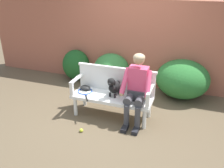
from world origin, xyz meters
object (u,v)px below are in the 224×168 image
dog_on_bench (114,86)px  baseball_glove (85,88)px  garden_bench (112,99)px  person_seated (137,87)px  tennis_ball (81,130)px  tennis_racket (85,92)px

dog_on_bench → baseball_glove: bearing=174.2°
garden_bench → baseball_glove: bearing=172.7°
garden_bench → dog_on_bench: dog_on_bench is taller
person_seated → baseball_glove: 1.10m
garden_bench → baseball_glove: size_ratio=6.96×
baseball_glove → tennis_ball: 0.93m
garden_bench → tennis_ball: bearing=-115.3°
dog_on_bench → tennis_racket: size_ratio=0.72×
person_seated → tennis_ball: 1.25m
dog_on_bench → garden_bench: bearing=-157.7°
baseball_glove → tennis_ball: bearing=-59.7°
person_seated → tennis_ball: person_seated is taller
garden_bench → person_seated: 0.58m
dog_on_bench → tennis_racket: 0.61m
person_seated → dog_on_bench: person_seated is taller
garden_bench → tennis_racket: tennis_racket is taller
garden_bench → dog_on_bench: bearing=22.3°
tennis_racket → tennis_ball: 0.81m
dog_on_bench → tennis_racket: (-0.58, -0.04, -0.19)m
garden_bench → tennis_racket: bearing=-177.2°
tennis_racket → tennis_ball: bearing=-71.6°
person_seated → dog_on_bench: size_ratio=3.23×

